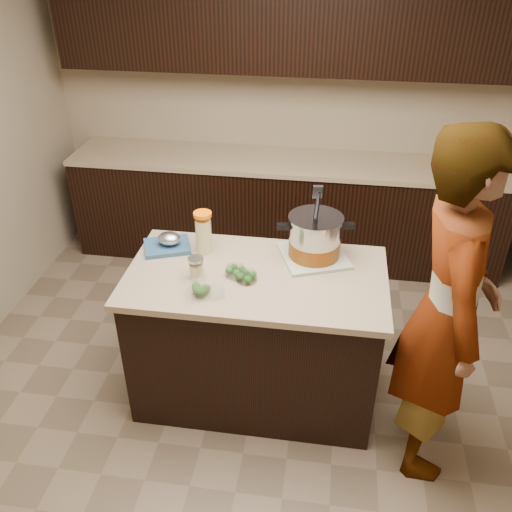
{
  "coord_description": "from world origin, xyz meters",
  "views": [
    {
      "loc": [
        0.37,
        -2.48,
        2.6
      ],
      "look_at": [
        0.0,
        0.0,
        1.02
      ],
      "focal_mm": 38.0,
      "sensor_mm": 36.0,
      "label": 1
    }
  ],
  "objects_px": {
    "island": "(256,336)",
    "lemonade_pitcher": "(204,234)",
    "stock_pot": "(315,239)",
    "person": "(446,314)"
  },
  "relations": [
    {
      "from": "island",
      "to": "person",
      "type": "bearing_deg",
      "value": -16.33
    },
    {
      "from": "lemonade_pitcher",
      "to": "stock_pot",
      "type": "bearing_deg",
      "value": 2.57
    },
    {
      "from": "lemonade_pitcher",
      "to": "person",
      "type": "relative_size",
      "value": 0.13
    },
    {
      "from": "stock_pot",
      "to": "lemonade_pitcher",
      "type": "height_order",
      "value": "stock_pot"
    },
    {
      "from": "island",
      "to": "lemonade_pitcher",
      "type": "distance_m",
      "value": 0.69
    },
    {
      "from": "island",
      "to": "lemonade_pitcher",
      "type": "height_order",
      "value": "lemonade_pitcher"
    },
    {
      "from": "island",
      "to": "person",
      "type": "height_order",
      "value": "person"
    },
    {
      "from": "island",
      "to": "stock_pot",
      "type": "height_order",
      "value": "stock_pot"
    },
    {
      "from": "island",
      "to": "lemonade_pitcher",
      "type": "xyz_separation_m",
      "value": [
        -0.34,
        0.2,
        0.57
      ]
    },
    {
      "from": "lemonade_pitcher",
      "to": "island",
      "type": "bearing_deg",
      "value": -29.92
    }
  ]
}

